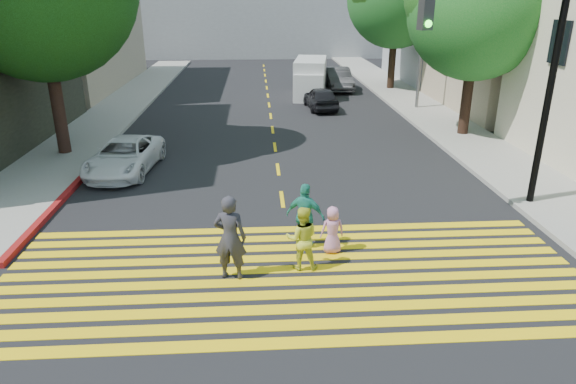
{
  "coord_description": "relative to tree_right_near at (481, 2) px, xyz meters",
  "views": [
    {
      "loc": [
        -0.75,
        -9.07,
        6.05
      ],
      "look_at": [
        0.0,
        3.0,
        1.4
      ],
      "focal_mm": 32.0,
      "sensor_mm": 36.0,
      "label": 1
    }
  ],
  "objects": [
    {
      "name": "curb_red",
      "position": [
        -15.63,
        -7.28,
        -5.69
      ],
      "size": [
        0.2,
        8.0,
        0.16
      ],
      "primitive_type": "cube",
      "color": "maroon",
      "rests_on": "ground"
    },
    {
      "name": "white_sedan",
      "position": [
        -14.29,
        -4.21,
        -5.17
      ],
      "size": [
        2.42,
        4.53,
        1.21
      ],
      "primitive_type": "imported",
      "rotation": [
        0.0,
        0.0,
        -0.1
      ],
      "color": "white",
      "rests_on": "ground"
    },
    {
      "name": "dark_car_parked",
      "position": [
        -3.93,
        12.53,
        -5.04
      ],
      "size": [
        1.62,
        4.5,
        1.48
      ],
      "primitive_type": "imported",
      "rotation": [
        0.0,
        0.0,
        0.01
      ],
      "color": "#2C2C2F",
      "rests_on": "ground"
    },
    {
      "name": "building_left_tan",
      "position": [
        -24.73,
        14.72,
        -0.77
      ],
      "size": [
        12.0,
        16.0,
        10.0
      ],
      "primitive_type": "cube",
      "color": "tan",
      "rests_on": "ground"
    },
    {
      "name": "sidewalk_left",
      "position": [
        -17.23,
        8.72,
        -5.7
      ],
      "size": [
        3.0,
        40.0,
        0.15
      ],
      "primitive_type": "cube",
      "color": "gray",
      "rests_on": "ground"
    },
    {
      "name": "street_lamp",
      "position": [
        -0.68,
        5.87,
        -0.28
      ],
      "size": [
        2.17,
        0.46,
        9.57
      ],
      "rotation": [
        0.0,
        0.0,
        -0.12
      ],
      "color": "slate",
      "rests_on": "ground"
    },
    {
      "name": "pedestrian_extra",
      "position": [
        -8.31,
        -10.59,
        -4.92
      ],
      "size": [
        1.09,
        0.79,
        1.71
      ],
      "primitive_type": "imported",
      "rotation": [
        0.0,
        0.0,
        2.72
      ],
      "color": "teal",
      "rests_on": "ground"
    },
    {
      "name": "crosswalk",
      "position": [
        -8.73,
        -12.0,
        -5.77
      ],
      "size": [
        13.4,
        5.3,
        0.01
      ],
      "color": "yellow",
      "rests_on": "ground"
    },
    {
      "name": "sidewalk_right",
      "position": [
        -0.23,
        1.72,
        -5.7
      ],
      "size": [
        3.0,
        60.0,
        0.15
      ],
      "primitive_type": "cube",
      "color": "gray",
      "rests_on": "ground"
    },
    {
      "name": "traffic_signal",
      "position": [
        -2.37,
        -8.55,
        -1.42
      ],
      "size": [
        4.48,
        1.44,
        6.72
      ],
      "rotation": [
        0.0,
        0.0,
        0.25
      ],
      "color": "black",
      "rests_on": "ground"
    },
    {
      "name": "pedestrian_man",
      "position": [
        -10.13,
        -12.0,
        -4.77
      ],
      "size": [
        0.82,
        0.63,
        2.01
      ],
      "primitive_type": "imported",
      "rotation": [
        0.0,
        0.0,
        2.93
      ],
      "color": "#2D2C34",
      "rests_on": "ground"
    },
    {
      "name": "dark_car_near",
      "position": [
        -5.85,
        6.33,
        -5.14
      ],
      "size": [
        1.8,
        3.84,
        1.27
      ],
      "primitive_type": "imported",
      "rotation": [
        0.0,
        0.0,
        3.23
      ],
      "color": "black",
      "rests_on": "ground"
    },
    {
      "name": "pedestrian_child",
      "position": [
        -7.67,
        -10.91,
        -5.16
      ],
      "size": [
        0.64,
        0.46,
        1.22
      ],
      "primitive_type": "imported",
      "rotation": [
        0.0,
        0.0,
        3.27
      ],
      "color": "#BF78A1",
      "rests_on": "ground"
    },
    {
      "name": "silver_car",
      "position": [
        -5.4,
        15.61,
        -5.11
      ],
      "size": [
        2.5,
        4.77,
        1.32
      ],
      "primitive_type": "imported",
      "rotation": [
        0.0,
        0.0,
        2.99
      ],
      "color": "gray",
      "rests_on": "ground"
    },
    {
      "name": "building_right_tan",
      "position": [
        6.27,
        5.72,
        -0.77
      ],
      "size": [
        10.0,
        10.0,
        10.0
      ],
      "primitive_type": "cube",
      "color": "tan",
      "rests_on": "ground"
    },
    {
      "name": "ground",
      "position": [
        -8.73,
        -13.28,
        -5.77
      ],
      "size": [
        120.0,
        120.0,
        0.0
      ],
      "primitive_type": "plane",
      "color": "black"
    },
    {
      "name": "building_right_grey",
      "position": [
        6.27,
        16.72,
        -0.77
      ],
      "size": [
        10.0,
        10.0,
        10.0
      ],
      "primitive_type": "cube",
      "color": "gray",
      "rests_on": "ground"
    },
    {
      "name": "lane_line",
      "position": [
        -8.73,
        9.22,
        -5.77
      ],
      "size": [
        0.12,
        34.4,
        0.01
      ],
      "color": "yellow",
      "rests_on": "ground"
    },
    {
      "name": "pedestrian_woman",
      "position": [
        -8.49,
        -11.68,
        -4.99
      ],
      "size": [
        0.79,
        0.63,
        1.56
      ],
      "primitive_type": "imported",
      "rotation": [
        0.0,
        0.0,
        3.09
      ],
      "color": "#CCD132",
      "rests_on": "ground"
    },
    {
      "name": "tree_right_near",
      "position": [
        0.0,
        0.0,
        0.0
      ],
      "size": [
        7.95,
        7.72,
        8.53
      ],
      "rotation": [
        0.0,
        0.0,
        -0.41
      ],
      "color": "black",
      "rests_on": "ground"
    },
    {
      "name": "white_van",
      "position": [
        -6.05,
        10.23,
        -4.67
      ],
      "size": [
        2.55,
        5.14,
        2.32
      ],
      "rotation": [
        0.0,
        0.0,
        -0.16
      ],
      "color": "silver",
      "rests_on": "ground"
    }
  ]
}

